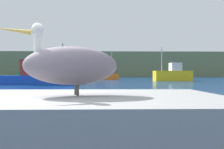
# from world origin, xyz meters

# --- Properties ---
(hillside_backdrop) EXTENTS (140.00, 17.18, 7.92)m
(hillside_backdrop) POSITION_xyz_m (0.00, 79.18, 3.96)
(hillside_backdrop) COLOR #6B7A51
(hillside_backdrop) RESTS_ON ground
(pier_dock) EXTENTS (3.70, 2.26, 0.82)m
(pier_dock) POSITION_xyz_m (0.98, -0.21, 0.41)
(pier_dock) COLOR gray
(pier_dock) RESTS_ON ground
(pelican) EXTENTS (1.45, 0.81, 0.86)m
(pelican) POSITION_xyz_m (0.97, -0.22, 1.19)
(pelican) COLOR slate
(pelican) RESTS_ON pier_dock
(fishing_boat_yellow) EXTENTS (5.66, 2.29, 5.00)m
(fishing_boat_yellow) POSITION_xyz_m (11.34, 32.08, 0.96)
(fishing_boat_yellow) COLOR yellow
(fishing_boat_yellow) RESTS_ON ground
(fishing_boat_blue) EXTENTS (7.82, 2.44, 4.13)m
(fishing_boat_blue) POSITION_xyz_m (-5.26, 20.93, 0.90)
(fishing_boat_blue) COLOR blue
(fishing_boat_blue) RESTS_ON ground
(fishing_boat_orange) EXTENTS (5.96, 2.74, 4.96)m
(fishing_boat_orange) POSITION_xyz_m (0.70, 40.58, 0.79)
(fishing_boat_orange) COLOR orange
(fishing_boat_orange) RESTS_ON ground
(fishing_boat_green) EXTENTS (5.23, 2.72, 5.14)m
(fishing_boat_green) POSITION_xyz_m (-11.80, 40.55, 1.04)
(fishing_boat_green) COLOR #1E8C4C
(fishing_boat_green) RESTS_ON ground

